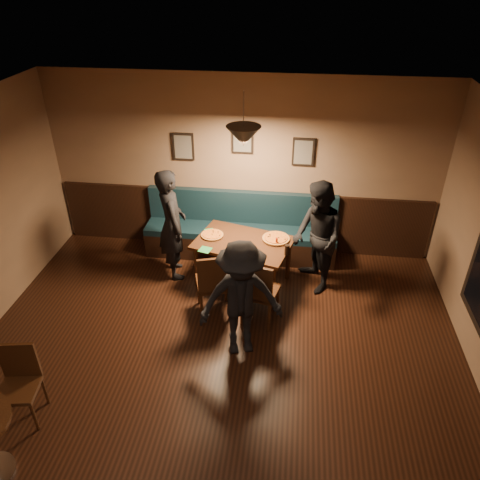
% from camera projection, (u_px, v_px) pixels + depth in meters
% --- Properties ---
extents(floor, '(7.00, 7.00, 0.00)m').
position_uv_depth(floor, '(202.00, 421.00, 4.79)').
color(floor, black).
rests_on(floor, ground).
extents(ceiling, '(7.00, 7.00, 0.00)m').
position_uv_depth(ceiling, '(185.00, 173.00, 3.33)').
color(ceiling, silver).
rests_on(ceiling, ground).
extents(wall_back, '(6.00, 0.00, 6.00)m').
position_uv_depth(wall_back, '(243.00, 167.00, 7.02)').
color(wall_back, '#8C704F').
rests_on(wall_back, ground).
extents(wainscot, '(5.88, 0.06, 1.00)m').
position_uv_depth(wainscot, '(242.00, 220.00, 7.46)').
color(wainscot, black).
rests_on(wainscot, ground).
extents(booth_bench, '(3.00, 0.60, 1.00)m').
position_uv_depth(booth_bench, '(240.00, 228.00, 7.24)').
color(booth_bench, '#0F232D').
rests_on(booth_bench, ground).
extents(picture_left, '(0.32, 0.04, 0.42)m').
position_uv_depth(picture_left, '(183.00, 147.00, 6.93)').
color(picture_left, black).
rests_on(picture_left, wall_back).
extents(picture_center, '(0.32, 0.04, 0.42)m').
position_uv_depth(picture_center, '(242.00, 140.00, 6.76)').
color(picture_center, black).
rests_on(picture_center, wall_back).
extents(picture_right, '(0.32, 0.04, 0.42)m').
position_uv_depth(picture_right, '(303.00, 152.00, 6.74)').
color(picture_right, black).
rests_on(picture_right, wall_back).
extents(pendant_lamp, '(0.44, 0.44, 0.25)m').
position_uv_depth(pendant_lamp, '(244.00, 136.00, 5.68)').
color(pendant_lamp, black).
rests_on(pendant_lamp, ceiling).
extents(dining_table, '(1.50, 1.16, 0.71)m').
position_uv_depth(dining_table, '(243.00, 262.00, 6.67)').
color(dining_table, black).
rests_on(dining_table, floor).
extents(chair_near_left, '(0.55, 0.55, 0.99)m').
position_uv_depth(chair_near_left, '(213.00, 281.00, 6.05)').
color(chair_near_left, black).
rests_on(chair_near_left, floor).
extents(chair_near_right, '(0.53, 0.53, 0.98)m').
position_uv_depth(chair_near_right, '(260.00, 290.00, 5.90)').
color(chair_near_right, '#311B0D').
rests_on(chair_near_right, floor).
extents(diner_left, '(0.62, 0.73, 1.70)m').
position_uv_depth(diner_left, '(172.00, 225.00, 6.62)').
color(diner_left, black).
rests_on(diner_left, floor).
extents(diner_right, '(0.87, 0.97, 1.64)m').
position_uv_depth(diner_right, '(317.00, 238.00, 6.36)').
color(diner_right, black).
rests_on(diner_right, floor).
extents(diner_front, '(1.11, 0.82, 1.53)m').
position_uv_depth(diner_front, '(241.00, 300.00, 5.29)').
color(diner_front, black).
rests_on(diner_front, floor).
extents(pizza_a, '(0.39, 0.39, 0.04)m').
position_uv_depth(pizza_a, '(212.00, 235.00, 6.61)').
color(pizza_a, gold).
rests_on(pizza_a, dining_table).
extents(pizza_b, '(0.43, 0.43, 0.04)m').
position_uv_depth(pizza_b, '(241.00, 248.00, 6.31)').
color(pizza_b, orange).
rests_on(pizza_b, dining_table).
extents(pizza_c, '(0.47, 0.47, 0.04)m').
position_uv_depth(pizza_c, '(276.00, 238.00, 6.52)').
color(pizza_c, gold).
rests_on(pizza_c, dining_table).
extents(soda_glass, '(0.09, 0.09, 0.15)m').
position_uv_depth(soda_glass, '(287.00, 250.00, 6.17)').
color(soda_glass, black).
rests_on(soda_glass, dining_table).
extents(tabasco_bottle, '(0.04, 0.04, 0.13)m').
position_uv_depth(tabasco_bottle, '(277.00, 241.00, 6.38)').
color(tabasco_bottle, '#A52805').
rests_on(tabasco_bottle, dining_table).
extents(napkin_a, '(0.17, 0.17, 0.01)m').
position_uv_depth(napkin_a, '(209.00, 231.00, 6.74)').
color(napkin_a, '#1D6D39').
rests_on(napkin_a, dining_table).
extents(napkin_b, '(0.19, 0.19, 0.01)m').
position_uv_depth(napkin_b, '(205.00, 250.00, 6.30)').
color(napkin_b, '#207B39').
rests_on(napkin_b, dining_table).
extents(cutlery_set, '(0.18, 0.03, 0.00)m').
position_uv_depth(cutlery_set, '(235.00, 255.00, 6.19)').
color(cutlery_set, silver).
rests_on(cutlery_set, dining_table).
extents(cafe_chair_far, '(0.44, 0.44, 0.87)m').
position_uv_depth(cafe_chair_far, '(18.00, 388.00, 4.62)').
color(cafe_chair_far, black).
rests_on(cafe_chair_far, floor).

